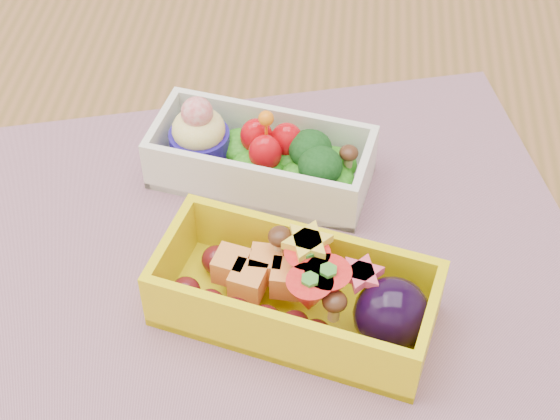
# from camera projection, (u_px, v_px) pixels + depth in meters

# --- Properties ---
(table) EXTENTS (1.20, 0.80, 0.75)m
(table) POSITION_uv_depth(u_px,v_px,m) (234.00, 309.00, 0.71)
(table) COLOR brown
(table) RESTS_ON ground
(placemat) EXTENTS (0.52, 0.45, 0.00)m
(placemat) POSITION_uv_depth(u_px,v_px,m) (269.00, 251.00, 0.62)
(placemat) COLOR #9F6D83
(placemat) RESTS_ON table
(bento_white) EXTENTS (0.18, 0.10, 0.07)m
(bento_white) POSITION_uv_depth(u_px,v_px,m) (260.00, 156.00, 0.66)
(bento_white) COLOR white
(bento_white) RESTS_ON placemat
(bento_yellow) EXTENTS (0.20, 0.12, 0.06)m
(bento_yellow) POSITION_uv_depth(u_px,v_px,m) (301.00, 294.00, 0.56)
(bento_yellow) COLOR yellow
(bento_yellow) RESTS_ON placemat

